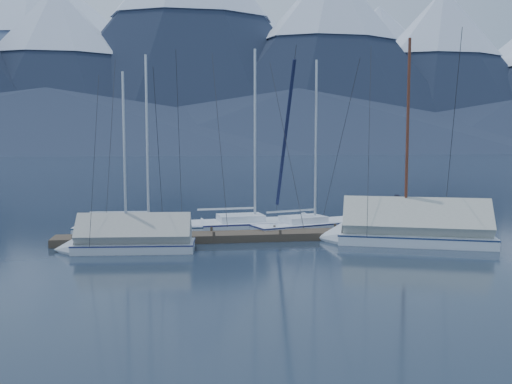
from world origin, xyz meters
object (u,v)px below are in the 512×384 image
at_px(sailboat_covered_near, 401,232).
at_px(sailboat_covered_far, 124,242).
at_px(person, 397,211).
at_px(sailboat_open_right, 323,226).
at_px(sailboat_open_mid, 265,226).
at_px(sailboat_open_left, 159,230).

bearing_deg(sailboat_covered_near, sailboat_covered_far, 179.69).
distance_m(sailboat_covered_near, sailboat_covered_far, 12.02).
bearing_deg(person, sailboat_open_right, 58.85).
distance_m(sailboat_covered_near, person, 2.28).
height_order(sailboat_covered_far, person, sailboat_covered_far).
relative_size(sailboat_open_mid, sailboat_covered_far, 1.25).
bearing_deg(sailboat_covered_near, sailboat_open_left, 158.04).
bearing_deg(sailboat_covered_near, sailboat_open_mid, 137.98).
xyz_separation_m(sailboat_open_right, sailboat_covered_far, (-9.68, -4.25, 0.23)).
relative_size(sailboat_open_mid, sailboat_open_right, 1.06).
bearing_deg(sailboat_open_mid, person, -24.33).
bearing_deg(sailboat_open_left, sailboat_open_right, 0.06).
height_order(sailboat_open_right, sailboat_covered_far, sailboat_open_right).
relative_size(sailboat_covered_near, person, 6.08).
relative_size(sailboat_open_left, sailboat_open_right, 1.01).
relative_size(sailboat_open_left, sailboat_open_mid, 0.95).
bearing_deg(sailboat_covered_far, sailboat_open_left, 72.39).
bearing_deg(sailboat_covered_far, person, 8.96).
bearing_deg(sailboat_covered_near, sailboat_open_right, 118.50).
bearing_deg(sailboat_open_mid, sailboat_covered_near, -42.02).
bearing_deg(sailboat_open_left, sailboat_covered_far, -107.61).
bearing_deg(sailboat_covered_far, sailboat_open_right, 23.70).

